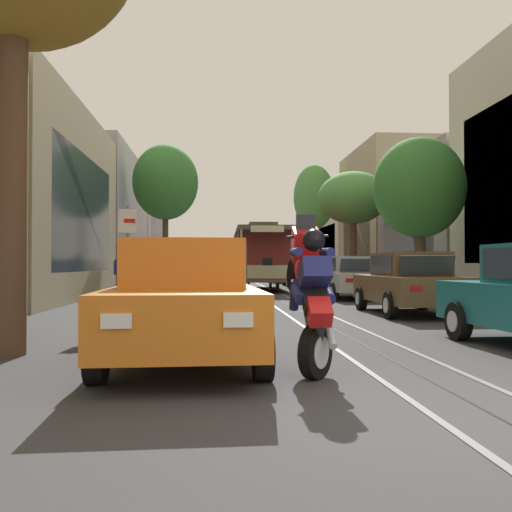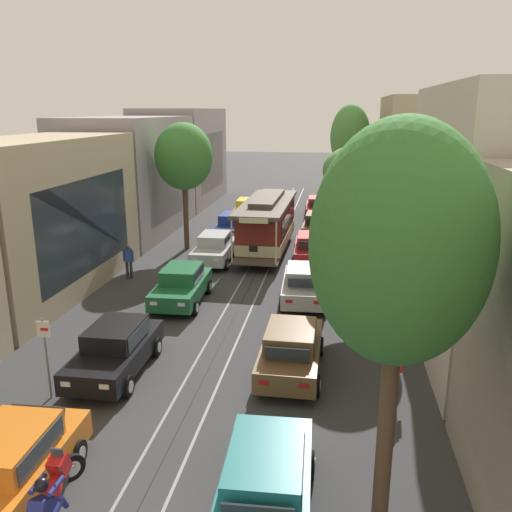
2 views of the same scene
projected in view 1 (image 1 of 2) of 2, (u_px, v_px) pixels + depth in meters
ground_plane at (270, 295)px, 23.60m from camera, size 160.00×160.00×0.00m
trolley_track_rails at (264, 291)px, 26.46m from camera, size 1.14×56.66×0.01m
building_facade_left at (55, 199)px, 25.24m from camera, size 5.61×48.36×10.31m
building_facade_right at (465, 210)px, 26.00m from camera, size 5.49×48.36×8.92m
parked_car_orange_near_left at (184, 300)px, 7.33m from camera, size 2.08×4.40×1.58m
parked_car_black_second_left at (194, 285)px, 13.10m from camera, size 2.04×4.38×1.58m
parked_car_green_mid_left at (209, 278)px, 19.51m from camera, size 2.09×4.40×1.58m
parked_car_silver_fourth_left at (210, 275)px, 25.83m from camera, size 2.06×4.39×1.58m
parked_car_blue_fifth_left at (209, 273)px, 31.56m from camera, size 2.13×4.42×1.58m
parked_car_yellow_sixth_left at (210, 272)px, 37.34m from camera, size 2.06×4.39×1.58m
parked_car_brown_second_right at (408, 283)px, 14.31m from camera, size 2.02×4.37×1.58m
parked_car_silver_mid_right at (348, 277)px, 20.83m from camera, size 2.13×4.41×1.58m
parked_car_red_fourth_right at (318, 274)px, 27.03m from camera, size 2.12×4.41×1.58m
parked_car_brown_fifth_right at (301, 273)px, 33.14m from camera, size 2.07×4.39×1.58m
parked_car_red_sixth_right at (284, 271)px, 39.63m from camera, size 2.12×4.41×1.58m
street_tree_kerb_left_second at (166, 183)px, 28.30m from camera, size 3.32×3.62×7.38m
street_tree_kerb_right_second at (419, 188)px, 19.74m from camera, size 3.27×2.85×5.79m
street_tree_kerb_right_mid at (353, 198)px, 29.30m from camera, size 3.69×3.49×6.18m
street_tree_kerb_right_fourth at (314, 198)px, 39.98m from camera, size 2.93×3.07×8.48m
cable_car_trolley at (260, 257)px, 28.73m from camera, size 2.71×9.16×3.28m
motorcycle_with_rider at (310, 288)px, 6.52m from camera, size 0.47×1.82×1.89m
pedestrian_on_left_pavement at (121, 272)px, 22.13m from camera, size 0.55×0.37×1.74m
pedestrian_crossing_far at (415, 273)px, 21.81m from camera, size 0.55×0.24×1.70m
street_sign_post at (128, 251)px, 11.27m from camera, size 0.36×0.08×2.45m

